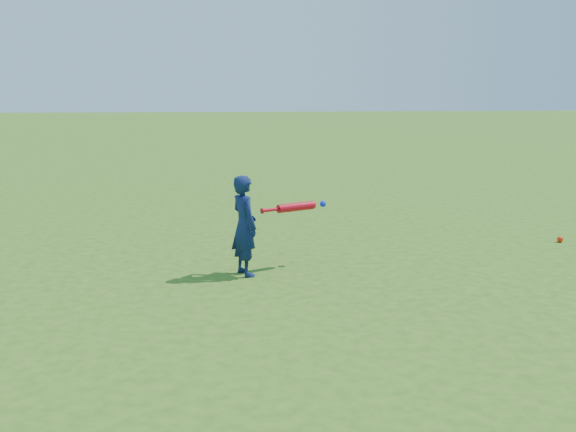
# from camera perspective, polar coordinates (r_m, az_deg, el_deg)

# --- Properties ---
(ground) EXTENTS (80.00, 80.00, 0.00)m
(ground) POSITION_cam_1_polar(r_m,az_deg,el_deg) (6.43, -1.50, -5.10)
(ground) COLOR #326017
(ground) RESTS_ON ground
(child) EXTENTS (0.37, 0.43, 0.99)m
(child) POSITION_cam_1_polar(r_m,az_deg,el_deg) (6.27, -3.90, -0.86)
(child) COLOR #0F1C49
(child) RESTS_ON ground
(ground_ball_red) EXTENTS (0.07, 0.07, 0.07)m
(ground_ball_red) POSITION_cam_1_polar(r_m,az_deg,el_deg) (8.32, 23.03, -1.92)
(ground_ball_red) COLOR red
(ground_ball_red) RESTS_ON ground
(bat_swing) EXTENTS (0.70, 0.38, 0.09)m
(bat_swing) POSITION_cam_1_polar(r_m,az_deg,el_deg) (6.49, 0.93, 0.84)
(bat_swing) COLOR red
(bat_swing) RESTS_ON ground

